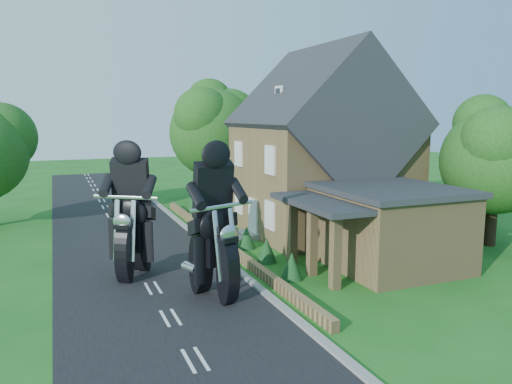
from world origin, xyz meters
name	(u,v)px	position (x,y,z in m)	size (l,w,h in m)	color
ground	(153,288)	(0.00, 0.00, 0.00)	(120.00, 120.00, 0.00)	#195919
road	(153,288)	(0.00, 0.00, 0.01)	(7.00, 80.00, 0.02)	black
kerb	(244,275)	(3.65, 0.00, 0.06)	(0.30, 80.00, 0.12)	gray
garden_wall	(221,242)	(4.30, 5.00, 0.20)	(0.30, 22.00, 0.40)	#9A7C4E
house	(321,154)	(10.49, 6.00, 4.34)	(9.54, 8.64, 10.24)	#9A7C4E
annex	(386,225)	(9.87, -0.80, 1.77)	(7.05, 5.94, 3.44)	#9A7C4E
tree_annex_side	(500,151)	(17.13, 0.10, 4.69)	(5.64, 5.20, 7.48)	black
tree_house_right	(386,135)	(16.65, 8.62, 5.19)	(6.51, 6.00, 8.40)	black
tree_behind_house	(298,118)	(14.18, 16.14, 6.23)	(7.81, 7.20, 10.08)	black
tree_behind_left	(219,125)	(8.16, 17.13, 5.73)	(6.94, 6.40, 9.16)	black
shrub_a	(292,266)	(5.30, -1.00, 0.55)	(0.90, 0.90, 1.10)	#123B19
shrub_b	(267,250)	(5.30, 1.50, 0.55)	(0.90, 0.90, 1.10)	#123B19
shrub_c	(246,237)	(5.30, 4.00, 0.55)	(0.90, 0.90, 1.10)	#123B19
shrub_d	(216,218)	(5.30, 9.00, 0.55)	(0.90, 0.90, 1.10)	#123B19
shrub_e	(204,211)	(5.30, 11.50, 0.55)	(0.90, 0.90, 1.10)	#123B19
shrub_f	(193,204)	(5.30, 14.00, 0.55)	(0.90, 0.90, 1.10)	#123B19
motorcycle_lead	(214,276)	(1.83, -1.87, 0.84)	(0.45, 1.80, 1.68)	black
motorcycle_follow	(133,257)	(-0.45, 1.60, 0.82)	(0.45, 1.76, 1.64)	black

